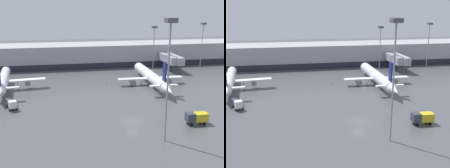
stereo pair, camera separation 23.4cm
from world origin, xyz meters
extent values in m
plane|color=#4C4C51|center=(0.00, 0.00, 0.00)|extent=(320.00, 320.00, 0.00)
cube|color=#9EA0A5|center=(0.00, 62.00, 4.50)|extent=(160.00, 16.00, 9.00)
cube|color=#1E232D|center=(0.00, 53.95, 1.20)|extent=(156.80, 0.10, 2.40)
cube|color=#9399A0|center=(25.94, 46.86, 4.60)|extent=(2.60, 14.27, 2.80)
cylinder|color=#3F4247|center=(25.94, 40.33, 1.60)|extent=(0.44, 0.44, 3.20)
cube|color=#9399A0|center=(28.17, 46.34, 4.60)|extent=(2.60, 15.33, 2.80)
cylinder|color=#3F4247|center=(28.17, 39.27, 1.60)|extent=(0.44, 0.44, 3.20)
cylinder|color=white|center=(-31.61, 30.09, 3.25)|extent=(5.50, 24.32, 2.78)
cone|color=white|center=(-33.16, 43.61, 3.25)|extent=(2.97, 3.34, 2.64)
cone|color=white|center=(-30.01, 16.01, 3.25)|extent=(2.96, 4.43, 2.50)
cube|color=white|center=(-31.54, 29.49, 2.69)|extent=(24.09, 5.12, 0.44)
cube|color=white|center=(-30.35, 19.05, 3.53)|extent=(9.20, 2.38, 0.35)
cylinder|color=slate|center=(-24.88, 30.25, 1.85)|extent=(1.82, 2.82, 1.53)
cylinder|color=#2D2D33|center=(-32.50, 37.89, 1.00)|extent=(0.20, 0.20, 2.00)
cylinder|color=#2D2D33|center=(-27.67, 29.32, 1.00)|extent=(0.20, 0.20, 2.00)
cylinder|color=silver|center=(13.05, 28.61, 2.70)|extent=(3.49, 27.59, 3.22)
cone|color=silver|center=(13.20, 44.15, 2.70)|extent=(3.09, 3.57, 3.05)
cone|color=silver|center=(12.89, 12.42, 2.70)|extent=(2.94, 4.85, 2.89)
cube|color=silver|center=(13.04, 27.92, 2.06)|extent=(20.83, 2.42, 0.44)
cube|color=silver|center=(12.92, 15.93, 3.03)|extent=(7.92, 1.32, 0.35)
cube|color=navy|center=(12.92, 15.93, 6.65)|extent=(0.38, 2.00, 5.96)
cylinder|color=slate|center=(7.21, 27.97, 1.09)|extent=(1.79, 2.46, 1.77)
cylinder|color=slate|center=(18.87, 27.86, 1.09)|extent=(1.79, 2.46, 1.77)
cylinder|color=#2D2D33|center=(13.13, 37.56, 0.63)|extent=(0.20, 0.20, 1.26)
cylinder|color=#2D2D33|center=(9.70, 27.26, 0.63)|extent=(0.20, 0.20, 1.26)
cylinder|color=#2D2D33|center=(16.36, 27.20, 0.63)|extent=(0.20, 0.20, 1.26)
cube|color=gold|center=(13.80, -3.68, 1.57)|extent=(2.87, 2.00, 1.74)
cube|color=#333842|center=(11.51, -3.65, 1.62)|extent=(1.77, 1.88, 1.84)
cylinder|color=black|center=(11.43, -4.52, 0.35)|extent=(0.70, 0.26, 0.70)
cylinder|color=black|center=(11.45, -2.77, 0.35)|extent=(0.70, 0.26, 0.70)
cylinder|color=black|center=(14.29, -4.57, 0.35)|extent=(0.70, 0.26, 0.70)
cylinder|color=black|center=(14.31, -2.81, 0.35)|extent=(0.70, 0.26, 0.70)
cube|color=#2D333D|center=(-27.35, 14.04, 1.39)|extent=(2.69, 3.42, 1.38)
cube|color=silver|center=(-26.52, 11.77, 1.53)|extent=(2.21, 2.30, 1.66)
cylinder|color=black|center=(-25.75, 11.98, 0.35)|extent=(0.47, 0.74, 0.70)
cylinder|color=black|center=(-27.24, 11.43, 0.35)|extent=(0.47, 0.74, 0.70)
cylinder|color=black|center=(-26.78, 14.81, 0.35)|extent=(0.47, 0.74, 0.70)
cylinder|color=black|center=(-28.28, 14.26, 0.35)|extent=(0.47, 0.74, 0.70)
cone|color=orange|center=(-0.83, 30.59, 0.32)|extent=(0.40, 0.40, 0.64)
cylinder|color=gray|center=(21.09, 49.59, 8.02)|extent=(0.30, 0.30, 16.04)
cube|color=#4C4C51|center=(21.09, 49.59, 16.44)|extent=(1.80, 1.80, 0.80)
cylinder|color=gray|center=(41.64, 50.35, 8.54)|extent=(0.30, 0.30, 17.08)
cube|color=#4C4C51|center=(41.64, 50.35, 17.48)|extent=(1.80, 1.80, 0.80)
cylinder|color=gray|center=(3.56, -9.79, 10.73)|extent=(0.30, 0.30, 21.46)
cube|color=#4C4C51|center=(3.56, -9.79, 21.86)|extent=(1.80, 1.80, 0.80)
camera|label=1|loc=(-14.62, -54.56, 24.10)|focal=45.00mm
camera|label=2|loc=(-14.39, -54.61, 24.10)|focal=45.00mm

